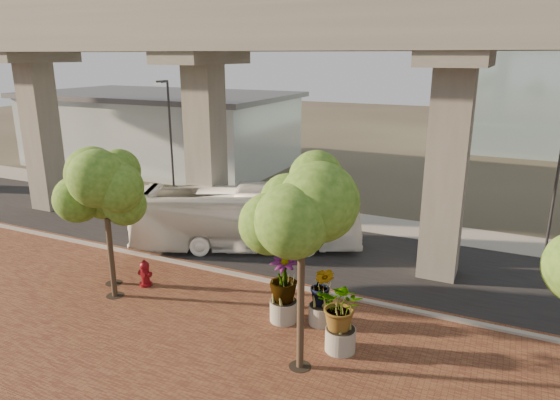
% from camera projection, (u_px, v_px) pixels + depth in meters
% --- Properties ---
extents(ground, '(160.00, 160.00, 0.00)m').
position_uv_depth(ground, '(296.00, 268.00, 23.00)').
color(ground, '#3B362B').
rests_on(ground, ground).
extents(brick_plaza, '(70.00, 13.00, 0.06)m').
position_uv_depth(brick_plaza, '(198.00, 359.00, 16.04)').
color(brick_plaza, brown).
rests_on(brick_plaza, ground).
extents(asphalt_road, '(90.00, 8.00, 0.04)m').
position_uv_depth(asphalt_road, '(312.00, 252.00, 24.74)').
color(asphalt_road, black).
rests_on(asphalt_road, ground).
extents(curb_strip, '(70.00, 0.25, 0.16)m').
position_uv_depth(curb_strip, '(277.00, 283.00, 21.24)').
color(curb_strip, '#99968F').
rests_on(curb_strip, ground).
extents(far_sidewalk, '(90.00, 3.00, 0.06)m').
position_uv_depth(far_sidewalk, '(346.00, 220.00, 29.52)').
color(far_sidewalk, '#99968F').
rests_on(far_sidewalk, ground).
extents(transit_viaduct, '(72.00, 5.60, 12.40)m').
position_uv_depth(transit_viaduct, '(315.00, 104.00, 22.70)').
color(transit_viaduct, gray).
rests_on(transit_viaduct, ground).
extents(station_pavilion, '(23.00, 13.00, 6.30)m').
position_uv_depth(station_pavilion, '(161.00, 128.00, 44.16)').
color(station_pavilion, silver).
rests_on(station_pavilion, ground).
extents(transit_bus, '(11.43, 7.11, 3.16)m').
position_uv_depth(transit_bus, '(246.00, 218.00, 24.93)').
color(transit_bus, white).
rests_on(transit_bus, ground).
extents(fire_hydrant, '(0.58, 0.52, 1.16)m').
position_uv_depth(fire_hydrant, '(145.00, 273.00, 20.95)').
color(fire_hydrant, maroon).
rests_on(fire_hydrant, ground).
extents(planter_front, '(2.24, 2.24, 2.46)m').
position_uv_depth(planter_front, '(341.00, 309.00, 16.07)').
color(planter_front, '#ACA69B').
rests_on(planter_front, ground).
extents(planter_right, '(2.47, 2.47, 2.63)m').
position_uv_depth(planter_right, '(284.00, 280.00, 17.90)').
color(planter_right, '#A5A195').
rests_on(planter_right, ground).
extents(planter_left, '(2.05, 2.05, 2.25)m').
position_uv_depth(planter_left, '(322.00, 289.00, 17.75)').
color(planter_left, gray).
rests_on(planter_left, ground).
extents(street_tree_far_west, '(3.63, 3.63, 5.92)m').
position_uv_depth(street_tree_far_west, '(104.00, 187.00, 20.12)').
color(street_tree_far_west, '#4A382A').
rests_on(street_tree_far_west, ground).
extents(street_tree_near_west, '(3.31, 3.31, 5.77)m').
position_uv_depth(street_tree_near_west, '(105.00, 195.00, 19.02)').
color(street_tree_near_west, '#4A382A').
rests_on(street_tree_near_west, ground).
extents(street_tree_near_east, '(3.85, 3.85, 7.10)m').
position_uv_depth(street_tree_near_east, '(302.00, 204.00, 14.12)').
color(street_tree_near_east, '#4A382A').
rests_on(street_tree_near_east, ground).
extents(streetlamp_west, '(0.39, 1.15, 7.95)m').
position_uv_depth(streetlamp_west, '(170.00, 136.00, 30.83)').
color(streetlamp_west, '#2D2D32').
rests_on(streetlamp_west, ground).
extents(streetlamp_east, '(0.36, 1.06, 7.34)m').
position_uv_depth(streetlamp_east, '(558.00, 173.00, 22.69)').
color(streetlamp_east, '#313237').
rests_on(streetlamp_east, ground).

